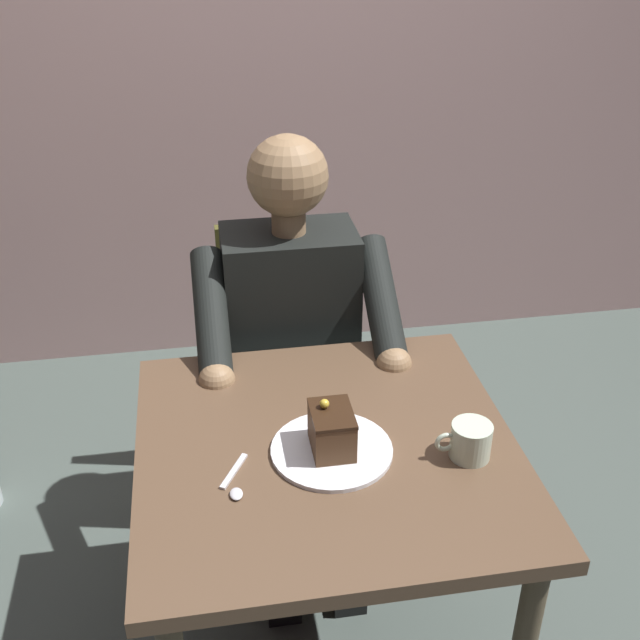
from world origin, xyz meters
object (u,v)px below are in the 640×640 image
seated_person (295,350)px  coffee_cup (470,440)px  cake_slice (332,430)px  dessert_spoon (235,483)px  chair (288,360)px  dining_table (327,478)px

seated_person → coffee_cup: size_ratio=9.99×
cake_slice → dessert_spoon: (0.21, 0.07, -0.05)m
chair → dining_table: bearing=90.0°
seated_person → cake_slice: seated_person is taller
chair → dessert_spoon: (0.20, 0.78, 0.22)m
chair → coffee_cup: size_ratio=7.33×
dining_table → chair: size_ratio=0.92×
seated_person → dessert_spoon: 0.64m
chair → coffee_cup: (-0.29, 0.77, 0.26)m
coffee_cup → cake_slice: bearing=-12.1°
dining_table → coffee_cup: 0.33m
seated_person → coffee_cup: (-0.29, 0.59, 0.12)m
cake_slice → chair: bearing=-89.6°
seated_person → cake_slice: 0.55m
seated_person → dining_table: bearing=90.0°
chair → cake_slice: chair is taller
dessert_spoon → seated_person: bearing=-108.6°
seated_person → chair: bearing=-90.0°
dining_table → coffee_cup: size_ratio=6.72×
seated_person → coffee_cup: 0.67m
dining_table → cake_slice: bearing=101.0°
cake_slice → dining_table: bearing=-79.0°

